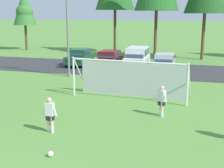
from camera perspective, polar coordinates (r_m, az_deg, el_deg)
ground_plane at (r=22.25m, az=1.56°, el=-0.89°), size 400.00×400.00×0.00m
parking_lot_strip at (r=30.02m, az=5.42°, el=2.70°), size 52.00×8.40×0.01m
soccer_ball at (r=12.26m, az=-11.26°, el=-12.53°), size 0.22×0.22×0.22m
soccer_goal at (r=19.83m, az=3.44°, el=1.20°), size 7.53×2.46×2.57m
player_striker_near at (r=14.35m, az=-11.36°, el=-5.61°), size 0.73×0.25×1.64m
player_midfield_center at (r=16.48m, az=9.13°, el=-3.08°), size 0.61×0.55×1.64m
parked_car_slot_far_left at (r=32.20m, az=-5.95°, el=4.96°), size 2.08×4.22×1.72m
parked_car_slot_left at (r=30.45m, az=-0.53°, el=4.57°), size 2.25×4.31×1.72m
parked_car_slot_center_left at (r=29.48m, az=4.65°, el=4.71°), size 2.24×4.65×2.16m
parked_car_slot_center at (r=28.60m, az=9.59°, el=3.84°), size 2.20×4.28×1.72m
tree_left_edge at (r=47.21m, az=-15.86°, el=13.28°), size 3.26×3.26×8.69m
street_lamp at (r=26.26m, az=-7.87°, el=10.81°), size 2.00×0.32×8.50m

